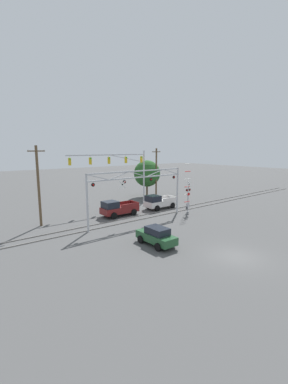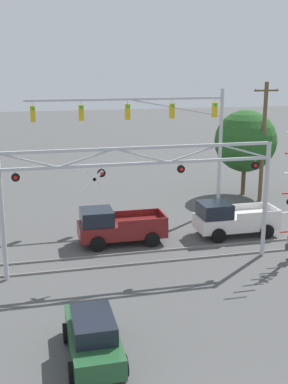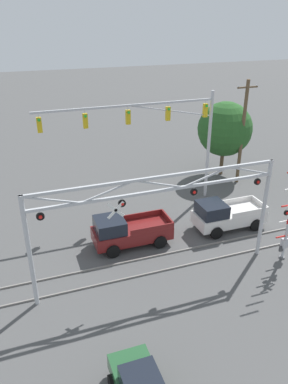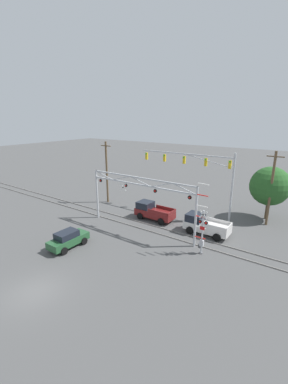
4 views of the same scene
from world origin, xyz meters
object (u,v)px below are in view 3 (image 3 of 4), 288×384
at_px(crossing_signal_mast, 288,225).
at_px(utility_pole_right, 242,132).
at_px(traffic_signal_span, 165,127).
at_px(background_tree_beyond_span, 225,129).
at_px(pickup_truck_lead, 127,231).
at_px(pickup_truck_following, 225,215).
at_px(crossing_gantry, 159,207).

bearing_deg(crossing_signal_mast, utility_pole_right, 71.21).
height_order(crossing_signal_mast, utility_pole_right, utility_pole_right).
relative_size(traffic_signal_span, background_tree_beyond_span, 1.95).
distance_m(traffic_signal_span, pickup_truck_lead, 8.07).
xyz_separation_m(pickup_truck_following, utility_pole_right, (5.03, 6.43, 3.45)).
relative_size(pickup_truck_lead, utility_pole_right, 0.56).
bearing_deg(utility_pole_right, background_tree_beyond_span, 102.10).
xyz_separation_m(crossing_gantry, background_tree_beyond_span, (10.77, 11.70, -0.18)).
bearing_deg(background_tree_beyond_span, crossing_signal_mast, -104.16).
xyz_separation_m(crossing_signal_mast, traffic_signal_span, (-3.90, 9.13, 3.68)).
xyz_separation_m(pickup_truck_lead, utility_pole_right, (11.82, 6.20, 3.45)).
height_order(pickup_truck_lead, utility_pole_right, utility_pole_right).
bearing_deg(background_tree_beyond_span, pickup_truck_lead, -144.26).
relative_size(pickup_truck_following, background_tree_beyond_span, 0.73).
xyz_separation_m(pickup_truck_lead, background_tree_beyond_span, (11.39, 8.20, 3.17)).
height_order(crossing_signal_mast, pickup_truck_lead, crossing_signal_mast).
bearing_deg(pickup_truck_following, traffic_signal_span, 116.73).
height_order(traffic_signal_span, pickup_truck_following, traffic_signal_span).
relative_size(crossing_gantry, pickup_truck_lead, 2.72).
height_order(utility_pole_right, background_tree_beyond_span, utility_pole_right).
height_order(crossing_gantry, traffic_signal_span, traffic_signal_span).
distance_m(pickup_truck_following, utility_pole_right, 8.86).
bearing_deg(traffic_signal_span, pickup_truck_lead, -132.44).
bearing_deg(pickup_truck_lead, background_tree_beyond_span, 35.74).
height_order(traffic_signal_span, pickup_truck_lead, traffic_signal_span).
xyz_separation_m(traffic_signal_span, utility_pole_right, (7.51, 1.49, -1.49)).
distance_m(crossing_gantry, crossing_signal_mast, 7.92).
relative_size(crossing_signal_mast, traffic_signal_span, 0.52).
xyz_separation_m(traffic_signal_span, pickup_truck_lead, (-4.30, -4.71, -4.94)).
bearing_deg(crossing_gantry, pickup_truck_lead, 100.04).
distance_m(traffic_signal_span, background_tree_beyond_span, 8.09).
bearing_deg(pickup_truck_following, utility_pole_right, 51.98).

